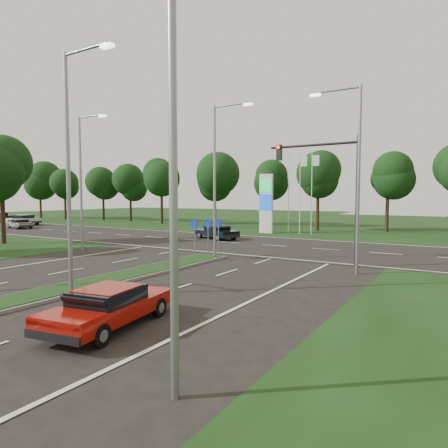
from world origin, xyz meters
The scene contains 17 objects.
verge_far centered at (0.00, 55.00, 0.00)m, with size 160.00×50.00×0.02m, color black.
cross_road centered at (0.00, 24.00, 0.00)m, with size 160.00×12.00×0.02m, color black.
median_kerb centered at (0.00, 4.00, 0.06)m, with size 2.00×26.00×0.12m, color slate.
streetlight_median_near centered at (1.00, 6.00, 5.08)m, with size 2.53×0.22×9.00m.
streetlight_median_far centered at (1.00, 16.00, 5.08)m, with size 2.53×0.22×9.00m.
streetlight_left_far centered at (-8.30, 14.00, 5.08)m, with size 2.53×0.22×9.00m.
streetlight_right_far centered at (8.80, 16.00, 5.08)m, with size 2.53×0.22×9.00m.
streetlight_right_near centered at (8.80, 2.00, 5.08)m, with size 2.53×0.22×9.00m.
traffic_signal centered at (7.19, 18.00, 4.65)m, with size 5.10×0.42×7.00m.
median_signs centered at (0.00, 16.40, 1.71)m, with size 1.16×1.76×2.38m.
gas_pylon centered at (-3.79, 33.05, 3.20)m, with size 5.80×1.26×8.00m.
tree_left_far centered at (-17.90, 13.93, 6.11)m, with size 5.20×5.20×8.86m.
treeline_far centered at (0.10, 39.93, 6.83)m, with size 6.00×6.00×9.90m.
red_sedan centered at (4.84, 4.20, 0.63)m, with size 2.40×4.49×1.17m.
navy_sedan centered at (-5.24, 25.60, 0.64)m, with size 4.71×3.27×1.20m.
far_car_a centered at (-31.08, 23.33, 0.59)m, with size 4.09×2.38×1.10m.
far_car_b centered at (-35.91, 26.76, 0.73)m, with size 4.76×2.16×1.36m.
Camera 1 is at (13.56, -3.66, 3.77)m, focal length 32.00 mm.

